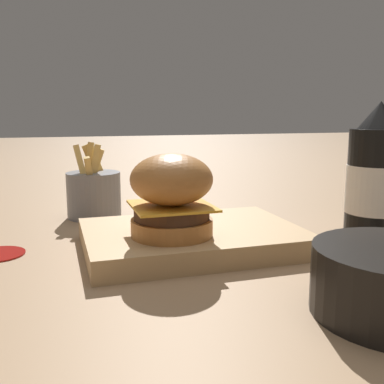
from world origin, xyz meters
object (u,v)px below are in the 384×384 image
Objects in this scene: ketchup_bottle at (376,181)px; fries_basket at (94,193)px; burger at (172,195)px; spoon at (179,206)px; serving_board at (192,238)px.

ketchup_bottle reaches higher than fries_basket.
burger is 0.27m from fries_basket.
burger is 0.29m from ketchup_bottle.
spoon is at bearing -174.55° from fries_basket.
ketchup_bottle is (-0.26, 0.05, 0.07)m from serving_board.
serving_board is at bearing -10.86° from ketchup_bottle.
burger is at bearing -4.06° from ketchup_bottle.
ketchup_bottle is (-0.29, 0.02, 0.01)m from burger.
burger is at bearing -33.31° from spoon.
fries_basket is at bearing -64.44° from serving_board.
burger reaches higher than serving_board.
serving_board is 2.75× the size of burger.
fries_basket is at bearing -100.44° from spoon.
serving_board is 1.88× the size of spoon.
burger is at bearing 38.41° from serving_board.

